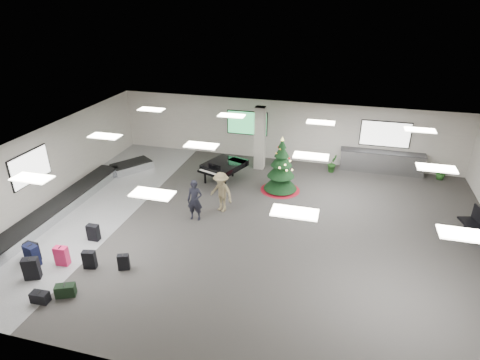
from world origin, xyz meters
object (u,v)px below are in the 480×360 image
(grand_piano, at_px, (223,166))
(potted_plant_left, at_px, (332,163))
(traveler_a, at_px, (195,200))
(traveler_b, at_px, (221,192))
(service_counter, at_px, (381,162))
(christmas_tree, at_px, (281,172))
(pink_suitcase, at_px, (62,256))
(baggage_carousel, at_px, (76,198))
(potted_plant_right, at_px, (441,172))

(grand_piano, distance_m, potted_plant_left, 5.56)
(traveler_a, distance_m, traveler_b, 1.22)
(service_counter, distance_m, christmas_tree, 5.61)
(pink_suitcase, distance_m, christmas_tree, 9.53)
(baggage_carousel, distance_m, pink_suitcase, 4.52)
(traveler_a, bearing_deg, potted_plant_right, 28.99)
(baggage_carousel, relative_size, service_counter, 2.40)
(pink_suitcase, relative_size, traveler_a, 0.42)
(pink_suitcase, relative_size, grand_piano, 0.30)
(service_counter, distance_m, potted_plant_left, 2.44)
(service_counter, height_order, grand_piano, grand_piano)
(grand_piano, bearing_deg, baggage_carousel, -126.54)
(baggage_carousel, distance_m, traveler_b, 6.39)
(christmas_tree, height_order, potted_plant_right, christmas_tree)
(grand_piano, bearing_deg, traveler_b, -53.82)
(potted_plant_right, bearing_deg, baggage_carousel, -157.12)
(baggage_carousel, bearing_deg, traveler_b, 8.45)
(service_counter, xyz_separation_m, christmas_tree, (-4.52, -3.31, 0.33))
(pink_suitcase, height_order, grand_piano, grand_piano)
(pink_suitcase, xyz_separation_m, traveler_b, (4.02, 4.85, 0.51))
(traveler_b, bearing_deg, pink_suitcase, -105.66)
(pink_suitcase, distance_m, potted_plant_right, 16.97)
(pink_suitcase, xyz_separation_m, grand_piano, (3.27, 7.52, 0.46))
(service_counter, xyz_separation_m, potted_plant_left, (-2.36, -0.61, -0.09))
(christmas_tree, xyz_separation_m, grand_piano, (-2.79, 0.18, -0.08))
(baggage_carousel, relative_size, traveler_b, 5.67)
(baggage_carousel, bearing_deg, potted_plant_left, 30.31)
(potted_plant_right, bearing_deg, service_counter, 176.89)
(grand_piano, distance_m, traveler_b, 2.78)
(baggage_carousel, xyz_separation_m, traveler_a, (5.49, 0.01, 0.63))
(pink_suitcase, xyz_separation_m, potted_plant_left, (8.21, 10.04, 0.11))
(christmas_tree, xyz_separation_m, traveler_b, (-2.03, -2.49, -0.03))
(pink_suitcase, xyz_separation_m, potted_plant_right, (13.34, 10.50, 0.06))
(pink_suitcase, height_order, traveler_b, traveler_b)
(christmas_tree, bearing_deg, service_counter, 36.24)
(potted_plant_left, bearing_deg, pink_suitcase, -129.29)
(service_counter, distance_m, pink_suitcase, 15.01)
(grand_piano, xyz_separation_m, traveler_a, (-0.04, -3.60, 0.04))
(traveler_b, bearing_deg, grand_piano, 129.83)
(service_counter, xyz_separation_m, grand_piano, (-7.31, -3.13, 0.25))
(traveler_a, bearing_deg, traveler_b, 45.38)
(traveler_a, bearing_deg, baggage_carousel, 176.00)
(pink_suitcase, bearing_deg, christmas_tree, 45.15)
(traveler_b, bearing_deg, service_counter, 65.53)
(potted_plant_left, bearing_deg, traveler_a, -129.17)
(christmas_tree, relative_size, potted_plant_right, 3.20)
(service_counter, height_order, potted_plant_left, service_counter)
(baggage_carousel, relative_size, traveler_a, 5.77)
(service_counter, relative_size, potted_plant_right, 5.04)
(christmas_tree, relative_size, traveler_b, 1.50)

